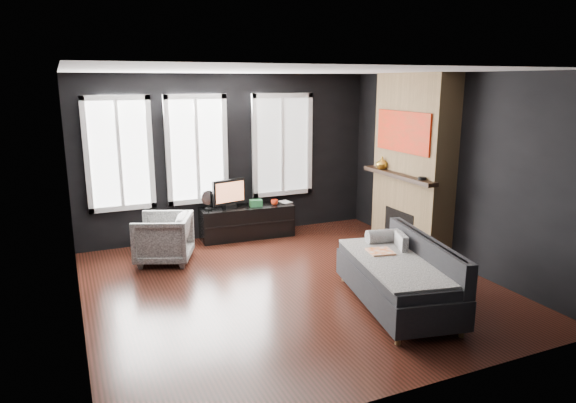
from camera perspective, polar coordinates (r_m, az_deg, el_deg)
name	(u,v)px	position (r m, az deg, el deg)	size (l,w,h in m)	color
floor	(290,286)	(6.72, 0.26, -9.38)	(5.00, 5.00, 0.00)	black
ceiling	(291,71)	(6.19, 0.29, 14.32)	(5.00, 5.00, 0.00)	white
wall_back	(229,157)	(8.63, -6.56, 4.97)	(5.00, 0.02, 2.70)	black
wall_left	(71,203)	(5.79, -22.94, -0.14)	(0.02, 5.00, 2.70)	black
wall_right	(450,170)	(7.67, 17.61, 3.38)	(0.02, 5.00, 2.70)	black
windows	(201,94)	(8.38, -9.66, 11.70)	(4.00, 0.16, 1.76)	white
fireplace	(413,164)	(8.00, 13.70, 4.02)	(0.70, 1.62, 2.70)	#93724C
sofa	(397,273)	(6.15, 12.02, -7.75)	(0.96, 1.91, 0.82)	#242427
stripe_pillow	(401,247)	(6.50, 12.45, -4.93)	(0.08, 0.33, 0.33)	gray
armchair	(163,236)	(7.67, -13.69, -3.75)	(0.76, 0.71, 0.78)	white
media_console	(247,222)	(8.67, -4.59, -2.26)	(1.55, 0.49, 0.53)	black
monitor	(229,192)	(8.47, -6.56, 1.08)	(0.61, 0.13, 0.54)	black
desk_fan	(208,200)	(8.42, -8.87, 0.19)	(0.24, 0.24, 0.33)	#9B9B9B
mug	(274,202)	(8.66, -1.52, -0.01)	(0.12, 0.10, 0.12)	red
book	(281,197)	(8.77, -0.77, 0.55)	(0.17, 0.02, 0.23)	#AC9D8A
storage_box	(256,203)	(8.59, -3.59, -0.17)	(0.20, 0.13, 0.11)	#2C7B41
mantel_vase	(382,163)	(8.22, 10.40, 4.23)	(0.19, 0.19, 0.19)	gold
mantel_clock	(422,178)	(7.44, 14.69, 2.49)	(0.12, 0.12, 0.04)	black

